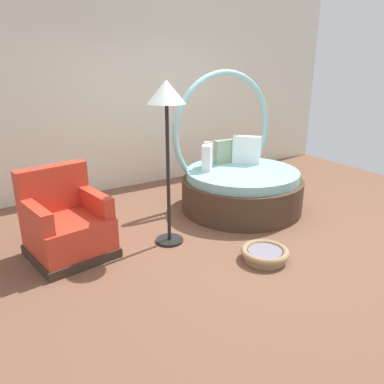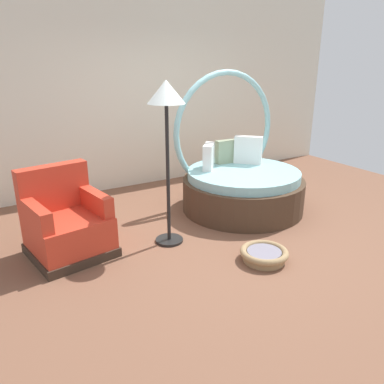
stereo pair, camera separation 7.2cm
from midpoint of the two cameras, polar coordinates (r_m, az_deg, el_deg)
ground_plane at (r=4.64m, az=5.51°, el=-6.73°), size 8.00×8.00×0.02m
back_wall at (r=6.35m, az=-7.74°, el=15.08°), size 8.00×0.12×3.14m
round_daybed at (r=5.40m, az=7.60°, el=1.52°), size 1.68×1.68×1.89m
red_armchair at (r=4.32m, az=-17.82°, el=-4.70°), size 0.92×0.92×0.94m
pet_basket at (r=4.14m, az=11.22°, el=-9.14°), size 0.51×0.51×0.13m
floor_lamp at (r=4.06m, az=-3.33°, el=12.38°), size 0.40×0.40×1.82m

